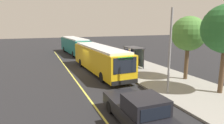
# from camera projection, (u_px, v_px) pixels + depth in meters

# --- Properties ---
(ground_plane) EXTENTS (120.00, 120.00, 0.00)m
(ground_plane) POSITION_uv_depth(u_px,v_px,m) (89.00, 71.00, 22.70)
(ground_plane) COLOR #232326
(sidewalk_curb) EXTENTS (44.00, 6.40, 0.15)m
(sidewalk_curb) POSITION_uv_depth(u_px,v_px,m) (134.00, 66.00, 24.85)
(sidewalk_curb) COLOR gray
(sidewalk_curb) RESTS_ON ground_plane
(lane_stripe_center) EXTENTS (36.00, 0.14, 0.01)m
(lane_stripe_center) POSITION_uv_depth(u_px,v_px,m) (70.00, 73.00, 21.90)
(lane_stripe_center) COLOR #E0D64C
(lane_stripe_center) RESTS_ON ground_plane
(transit_bus_main) EXTENTS (12.50, 3.10, 2.95)m
(transit_bus_main) POSITION_uv_depth(u_px,v_px,m) (100.00, 58.00, 21.79)
(transit_bus_main) COLOR gold
(transit_bus_main) RESTS_ON ground_plane
(transit_bus_second) EXTENTS (11.78, 3.33, 2.95)m
(transit_bus_second) POSITION_uv_depth(u_px,v_px,m) (74.00, 45.00, 35.40)
(transit_bus_second) COLOR #146B66
(transit_bus_second) RESTS_ON ground_plane
(pickup_truck) EXTENTS (5.42, 2.07, 1.85)m
(pickup_truck) POSITION_uv_depth(u_px,v_px,m) (138.00, 110.00, 10.37)
(pickup_truck) COLOR black
(pickup_truck) RESTS_ON ground_plane
(bus_shelter) EXTENTS (2.90, 1.60, 2.48)m
(bus_shelter) POSITION_uv_depth(u_px,v_px,m) (134.00, 53.00, 23.91)
(bus_shelter) COLOR #333338
(bus_shelter) RESTS_ON sidewalk_curb
(waiting_bench) EXTENTS (1.60, 0.48, 0.95)m
(waiting_bench) POSITION_uv_depth(u_px,v_px,m) (134.00, 63.00, 23.97)
(waiting_bench) COLOR brown
(waiting_bench) RESTS_ON sidewalk_curb
(route_sign_post) EXTENTS (0.44, 0.08, 2.80)m
(route_sign_post) POSITION_uv_depth(u_px,v_px,m) (130.00, 58.00, 19.98)
(route_sign_post) COLOR #333338
(route_sign_post) RESTS_ON sidewalk_curb
(pedestrian_commuter) EXTENTS (0.24, 0.40, 1.69)m
(pedestrian_commuter) POSITION_uv_depth(u_px,v_px,m) (117.00, 57.00, 25.25)
(pedestrian_commuter) COLOR #282D47
(pedestrian_commuter) RESTS_ON sidewalk_curb
(street_tree_near_shelter) EXTENTS (3.22, 3.22, 5.99)m
(street_tree_near_shelter) POSITION_uv_depth(u_px,v_px,m) (189.00, 34.00, 18.05)
(street_tree_near_shelter) COLOR brown
(street_tree_near_shelter) RESTS_ON sidewalk_curb
(utility_pole) EXTENTS (0.16, 0.16, 6.40)m
(utility_pole) POSITION_uv_depth(u_px,v_px,m) (170.00, 52.00, 14.32)
(utility_pole) COLOR gray
(utility_pole) RESTS_ON sidewalk_curb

